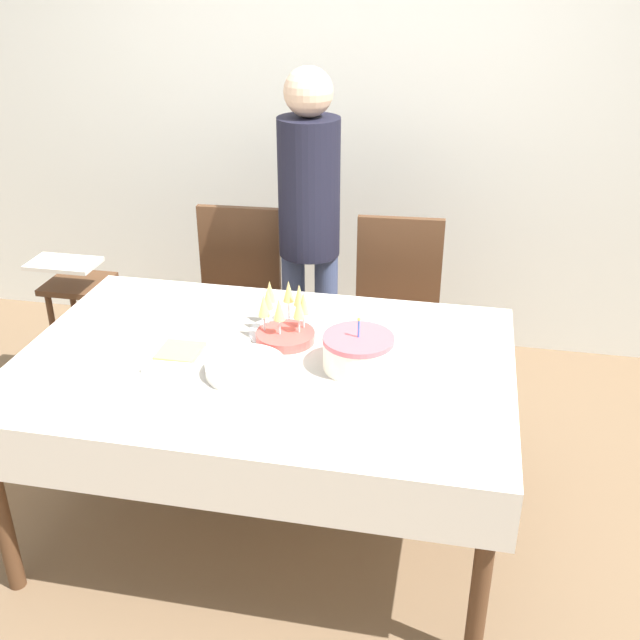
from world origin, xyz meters
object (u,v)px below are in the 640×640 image
at_px(dining_chair_far_right, 396,313).
at_px(high_chair, 78,298).
at_px(person_standing, 309,214).
at_px(dining_chair_far_left, 236,299).
at_px(plate_stack_dessert, 285,336).
at_px(champagne_tray, 284,309).
at_px(plate_stack_main, 246,368).
at_px(birthday_cake, 358,353).

xyz_separation_m(dining_chair_far_right, high_chair, (-1.61, -0.04, -0.05)).
bearing_deg(person_standing, dining_chair_far_left, -175.30).
bearing_deg(plate_stack_dessert, champagne_tray, 106.20).
height_order(dining_chair_far_right, plate_stack_dessert, dining_chair_far_right).
bearing_deg(plate_stack_main, birthday_cake, 16.91).
height_order(dining_chair_far_left, dining_chair_far_right, same).
height_order(birthday_cake, high_chair, birthday_cake).
bearing_deg(birthday_cake, high_chair, 150.83).
xyz_separation_m(champagne_tray, plate_stack_main, (-0.06, -0.32, -0.08)).
height_order(champagne_tray, high_chair, champagne_tray).
distance_m(dining_chair_far_right, plate_stack_dessert, 0.87).
height_order(birthday_cake, person_standing, person_standing).
bearing_deg(plate_stack_dessert, person_standing, 95.69).
height_order(plate_stack_main, high_chair, plate_stack_main).
xyz_separation_m(birthday_cake, champagne_tray, (-0.31, 0.21, 0.04)).
bearing_deg(birthday_cake, champagne_tray, 146.28).
relative_size(dining_chair_far_left, birthday_cake, 3.89).
distance_m(birthday_cake, high_chair, 1.82).
height_order(plate_stack_dessert, person_standing, person_standing).
height_order(champagne_tray, person_standing, person_standing).
height_order(dining_chair_far_left, champagne_tray, dining_chair_far_left).
bearing_deg(person_standing, dining_chair_far_right, -4.04).
height_order(person_standing, high_chair, person_standing).
height_order(dining_chair_far_left, person_standing, person_standing).
bearing_deg(champagne_tray, dining_chair_far_right, 62.78).
xyz_separation_m(dining_chair_far_right, champagne_tray, (-0.36, -0.70, 0.32)).
relative_size(dining_chair_far_left, plate_stack_main, 3.48).
distance_m(dining_chair_far_right, champagne_tray, 0.85).
relative_size(dining_chair_far_right, high_chair, 1.36).
xyz_separation_m(champagne_tray, high_chair, (-1.25, 0.66, -0.37)).
xyz_separation_m(dining_chair_far_left, plate_stack_main, (0.36, -1.02, 0.24)).
height_order(dining_chair_far_left, birthday_cake, dining_chair_far_left).
bearing_deg(champagne_tray, plate_stack_main, -100.30).
relative_size(champagne_tray, plate_stack_dessert, 1.27).
distance_m(plate_stack_dessert, high_chair, 1.49).
bearing_deg(champagne_tray, person_standing, 94.74).
bearing_deg(dining_chair_far_right, person_standing, 175.96).
distance_m(dining_chair_far_left, plate_stack_dessert, 0.91).
bearing_deg(dining_chair_far_left, high_chair, -177.38).
bearing_deg(dining_chair_far_right, dining_chair_far_left, 180.00).
height_order(birthday_cake, plate_stack_main, birthday_cake).
distance_m(dining_chair_far_left, birthday_cake, 1.20).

